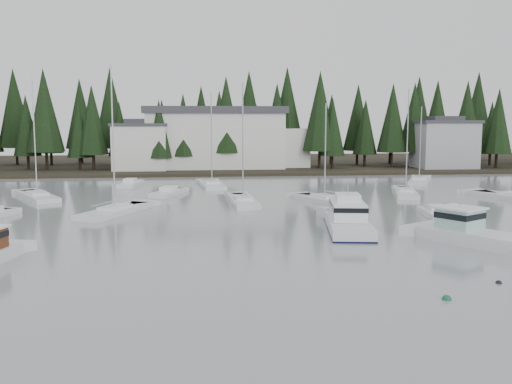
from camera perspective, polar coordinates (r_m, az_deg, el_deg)
The scene contains 20 objects.
ground at distance 24.01m, azimuth 14.84°, elevation -14.71°, with size 260.00×260.00×0.00m, color gray.
far_shore_land at distance 118.42m, azimuth -1.87°, elevation 2.81°, with size 240.00×54.00×1.00m, color black.
conifer_treeline at distance 107.48m, azimuth -1.47°, elevation 2.38°, with size 200.00×22.00×20.00m, color black, non-canonical shape.
house_west at distance 100.39m, azimuth -11.50°, elevation 4.57°, with size 9.54×7.42×8.75m.
house_east_a at distance 108.28m, azimuth 18.30°, elevation 4.66°, with size 10.60×8.48×9.25m.
harbor_inn at distance 103.33m, azimuth -2.96°, elevation 5.39°, with size 29.50×11.50×10.90m.
cabin_cruiser_center at distance 47.27m, azimuth 9.16°, elevation -2.93°, with size 4.84×10.84×4.50m.
lobster_boat_teal at distance 44.19m, azimuth 21.09°, elevation -4.13°, with size 7.29×9.15×4.92m.
sailboat_3 at distance 71.19m, azimuth 14.73°, elevation -0.21°, with size 5.12×10.26×13.16m.
sailboat_4 at distance 70.34m, azimuth -21.02°, elevation -0.53°, with size 7.29×10.34×14.47m.
sailboat_5 at distance 63.18m, azimuth 6.87°, elevation -0.94°, with size 6.11×8.92×11.31m.
sailboat_6 at distance 77.72m, azimuth -4.43°, elevation 0.60°, with size 3.74×9.84×13.12m.
sailboat_8 at distance 86.26m, azimuth 15.99°, elevation 0.98°, with size 6.74×10.60×11.47m.
sailboat_9 at distance 61.68m, azimuth -1.31°, elevation -1.07°, with size 3.00×10.55×13.39m.
sailboat_10 at distance 56.51m, azimuth -13.90°, elevation -2.02°, with size 6.55×10.23×14.72m.
runabout_1 at distance 56.06m, azimuth 17.61°, elevation -2.17°, with size 2.80×5.60×1.42m.
runabout_3 at distance 80.10m, azimuth -12.47°, elevation 0.69°, with size 2.94×6.72×1.42m.
runabout_4 at distance 69.66m, azimuth -8.73°, elevation -0.16°, with size 4.43×7.29×1.42m.
mooring_buoy_green at distance 30.39m, azimuth 18.52°, elevation -10.16°, with size 0.48×0.48×0.48m, color #145933.
mooring_buoy_dark at distance 34.29m, azimuth 23.10°, elevation -8.40°, with size 0.36×0.36×0.36m, color black.
Camera 1 is at (-8.09, -20.81, 8.82)m, focal length 40.00 mm.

